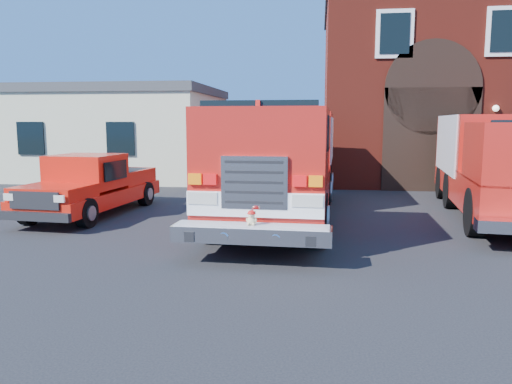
# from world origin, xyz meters

# --- Properties ---
(ground) EXTENTS (100.00, 100.00, 0.00)m
(ground) POSITION_xyz_m (0.00, 0.00, 0.00)
(ground) COLOR black
(ground) RESTS_ON ground
(parking_stripe_mid) EXTENTS (0.12, 3.00, 0.01)m
(parking_stripe_mid) POSITION_xyz_m (6.50, 4.00, 0.00)
(parking_stripe_mid) COLOR yellow
(parking_stripe_mid) RESTS_ON ground
(parking_stripe_far) EXTENTS (0.12, 3.00, 0.01)m
(parking_stripe_far) POSITION_xyz_m (6.50, 7.00, 0.00)
(parking_stripe_far) COLOR yellow
(parking_stripe_far) RESTS_ON ground
(fire_station) EXTENTS (15.20, 10.20, 8.45)m
(fire_station) POSITION_xyz_m (8.99, 13.98, 4.25)
(fire_station) COLOR maroon
(fire_station) RESTS_ON ground
(side_building) EXTENTS (10.20, 8.20, 4.35)m
(side_building) POSITION_xyz_m (-9.00, 13.00, 2.20)
(side_building) COLOR beige
(side_building) RESTS_ON ground
(fire_engine) EXTENTS (3.23, 10.33, 3.15)m
(fire_engine) POSITION_xyz_m (0.21, 3.13, 1.63)
(fire_engine) COLOR black
(fire_engine) RESTS_ON ground
(pickup_truck) EXTENTS (2.41, 5.57, 1.77)m
(pickup_truck) POSITION_xyz_m (-5.33, 2.68, 0.84)
(pickup_truck) COLOR black
(pickup_truck) RESTS_ON ground
(secondary_truck) EXTENTS (3.71, 9.18, 2.90)m
(secondary_truck) POSITION_xyz_m (6.42, 3.99, 1.58)
(secondary_truck) COLOR black
(secondary_truck) RESTS_ON ground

